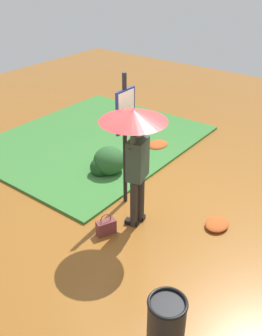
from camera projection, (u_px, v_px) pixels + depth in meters
ground_plane at (139, 212)px, 6.37m from camera, size 18.00×18.00×0.00m
grass_verge at (93, 140)px, 8.75m from camera, size 4.80×4.00×0.05m
person_with_umbrella at (135, 138)px, 5.29m from camera, size 0.96×0.96×2.04m
info_sign_post at (125, 126)px, 5.93m from camera, size 0.44×0.07×2.30m
handbag at (106, 227)px, 5.82m from camera, size 0.33×0.25×0.37m
trash_bin at (166, 329)px, 3.91m from camera, size 0.42×0.42×0.83m
shrub_cluster at (107, 162)px, 7.34m from camera, size 0.69×0.63×0.56m
leaf_pile_near_person at (217, 224)px, 6.00m from camera, size 0.45×0.36×0.10m
leaf_pile_by_bench at (158, 145)px, 8.47m from camera, size 0.52×0.41×0.11m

